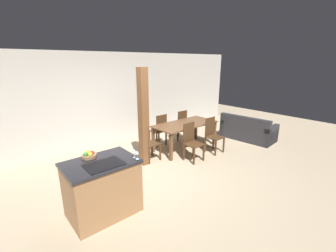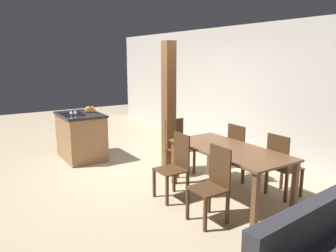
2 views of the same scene
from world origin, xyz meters
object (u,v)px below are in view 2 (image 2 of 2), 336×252
object	(u,v)px
fruit_bowl	(90,110)
timber_post	(169,108)
wine_glass_middle	(75,112)
dining_chair_near_left	(175,165)
dining_table	(229,155)
wine_glass_near	(71,112)
dining_chair_far_left	(240,151)
dining_chair_head_end	(178,145)
kitchen_island	(81,136)
dining_chair_near_right	(213,183)
dining_chair_far_right	(282,165)

from	to	relation	value
fruit_bowl	timber_post	size ratio (longest dim) A/B	0.10
wine_glass_middle	dining_chair_near_left	xyz separation A→B (m)	(2.15, 0.77, -0.56)
dining_table	dining_chair_near_left	world-z (taller)	dining_chair_near_left
wine_glass_near	timber_post	bearing A→B (deg)	52.23
timber_post	wine_glass_middle	bearing A→B (deg)	-129.32
dining_chair_far_left	wine_glass_near	bearing A→B (deg)	45.19
dining_chair_head_end	kitchen_island	bearing A→B (deg)	124.25
kitchen_island	dining_chair_far_left	xyz separation A→B (m)	(2.64, 1.85, 0.03)
kitchen_island	wine_glass_middle	bearing A→B (deg)	-26.30
dining_chair_near_right	timber_post	distance (m)	2.08
dining_chair_near_left	dining_chair_far_right	bearing A→B (deg)	57.69
dining_chair_head_end	timber_post	size ratio (longest dim) A/B	0.41
fruit_bowl	dining_chair_near_right	xyz separation A→B (m)	(3.55, 0.29, -0.49)
wine_glass_middle	timber_post	world-z (taller)	timber_post
kitchen_island	wine_glass_near	world-z (taller)	wine_glass_near
dining_table	dining_chair_head_end	size ratio (longest dim) A/B	1.94
wine_glass_near	dining_chair_near_right	size ratio (longest dim) A/B	0.15
dining_chair_near_left	timber_post	world-z (taller)	timber_post
timber_post	dining_chair_far_right	bearing A→B (deg)	21.62
kitchen_island	fruit_bowl	distance (m)	0.57
kitchen_island	dining_chair_near_left	distance (m)	2.69
dining_table	dining_chair_far_left	xyz separation A→B (m)	(-0.42, 0.66, -0.16)
dining_chair_near_left	dining_chair_far_left	world-z (taller)	same
wine_glass_middle	dining_chair_head_end	xyz separation A→B (m)	(1.26, 1.43, -0.56)
wine_glass_middle	dining_chair_head_end	distance (m)	1.99
wine_glass_near	wine_glass_middle	xyz separation A→B (m)	(0.00, 0.08, 0.00)
fruit_bowl	dining_chair_near_left	world-z (taller)	fruit_bowl
kitchen_island	dining_chair_far_right	bearing A→B (deg)	28.05
dining_chair_head_end	fruit_bowl	bearing A→B (deg)	117.55
kitchen_island	fruit_bowl	size ratio (longest dim) A/B	4.69
dining_chair_far_left	timber_post	size ratio (longest dim) A/B	0.41
wine_glass_middle	dining_chair_near_right	xyz separation A→B (m)	(2.99, 0.77, -0.56)
dining_chair_near_left	dining_chair_near_right	size ratio (longest dim) A/B	1.00
dining_chair_near_right	dining_chair_far_left	size ratio (longest dim) A/B	1.00
dining_table	dining_chair_near_right	size ratio (longest dim) A/B	1.94
dining_table	dining_chair_far_right	bearing A→B (deg)	57.69
dining_chair_near_right	wine_glass_middle	bearing A→B (deg)	-165.54
wine_glass_middle	timber_post	distance (m)	1.74
wine_glass_middle	dining_chair_far_left	xyz separation A→B (m)	(2.15, 2.09, -0.56)
wine_glass_near	dining_chair_far_right	distance (m)	3.73
wine_glass_near	fruit_bowl	bearing A→B (deg)	135.28
wine_glass_near	wine_glass_middle	distance (m)	0.08
wine_glass_middle	dining_table	world-z (taller)	wine_glass_middle
dining_chair_far_left	timber_post	world-z (taller)	timber_post
dining_table	dining_chair_far_right	world-z (taller)	dining_chair_far_right
fruit_bowl	dining_table	distance (m)	3.29
wine_glass_near	dining_chair_far_right	size ratio (longest dim) A/B	0.15
dining_chair_near_left	dining_chair_head_end	xyz separation A→B (m)	(-0.89, 0.66, 0.00)
wine_glass_near	dining_chair_near_left	size ratio (longest dim) A/B	0.15
wine_glass_middle	dining_chair_near_right	distance (m)	3.13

